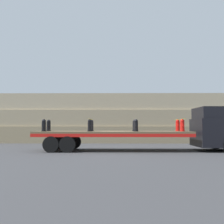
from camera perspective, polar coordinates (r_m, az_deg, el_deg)
ground_plane at (r=16.05m, az=0.21°, el=-8.83°), size 120.00×120.00×0.00m
rock_cliff at (r=24.25m, az=0.34°, el=-1.49°), size 60.00×3.30×4.61m
truck_cab at (r=17.24m, az=22.73°, el=-3.56°), size 2.54×2.70×2.75m
flatbed_trailer at (r=16.01m, az=-2.59°, el=-5.28°), size 9.76×2.63×1.24m
fire_hydrant_black_near_0 at (r=16.03m, az=-15.32°, el=-2.99°), size 0.33×0.51×0.76m
fire_hydrant_black_far_0 at (r=17.10m, az=-14.29°, el=-3.01°), size 0.33×0.51×0.76m
fire_hydrant_black_near_1 at (r=15.49m, az=-5.10°, el=-3.08°), size 0.33×0.51×0.76m
fire_hydrant_black_far_1 at (r=16.60m, az=-4.71°, el=-3.10°), size 0.33×0.51×0.76m
fire_hydrant_black_near_2 at (r=15.47m, az=5.50°, el=-3.08°), size 0.33×0.51×0.76m
fire_hydrant_black_far_2 at (r=16.58m, az=5.17°, el=-3.09°), size 0.33×0.51×0.76m
fire_hydrant_red_near_3 at (r=15.97m, az=15.76°, el=-2.98°), size 0.33×0.51×0.76m
fire_hydrant_red_far_3 at (r=17.05m, az=14.78°, el=-3.00°), size 0.33×0.51×0.76m
cargo_strap_rear at (r=16.05m, az=-4.89°, el=-1.67°), size 0.05×2.74×0.01m
cargo_strap_middle at (r=16.52m, az=15.24°, el=-1.61°), size 0.05×2.74×0.01m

